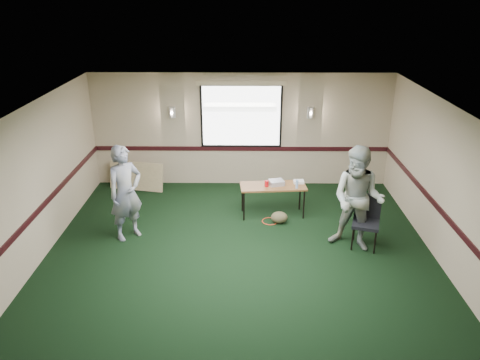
{
  "coord_description": "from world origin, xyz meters",
  "views": [
    {
      "loc": [
        0.08,
        -6.63,
        4.49
      ],
      "look_at": [
        0.0,
        1.3,
        1.2
      ],
      "focal_mm": 35.0,
      "sensor_mm": 36.0,
      "label": 1
    }
  ],
  "objects_px": {
    "projector": "(276,182)",
    "conference_chair": "(367,217)",
    "person_left": "(126,193)",
    "folding_table": "(273,188)",
    "person_right": "(358,199)"
  },
  "relations": [
    {
      "from": "projector",
      "to": "conference_chair",
      "type": "height_order",
      "value": "conference_chair"
    },
    {
      "from": "projector",
      "to": "person_left",
      "type": "relative_size",
      "value": 0.16
    },
    {
      "from": "folding_table",
      "to": "projector",
      "type": "bearing_deg",
      "value": 23.62
    },
    {
      "from": "folding_table",
      "to": "conference_chair",
      "type": "height_order",
      "value": "conference_chair"
    },
    {
      "from": "conference_chair",
      "to": "projector",
      "type": "bearing_deg",
      "value": 158.95
    },
    {
      "from": "conference_chair",
      "to": "person_right",
      "type": "xyz_separation_m",
      "value": [
        -0.23,
        -0.11,
        0.41
      ]
    },
    {
      "from": "conference_chair",
      "to": "person_left",
      "type": "bearing_deg",
      "value": -166.1
    },
    {
      "from": "projector",
      "to": "conference_chair",
      "type": "bearing_deg",
      "value": -53.03
    },
    {
      "from": "folding_table",
      "to": "person_left",
      "type": "height_order",
      "value": "person_left"
    },
    {
      "from": "conference_chair",
      "to": "person_left",
      "type": "distance_m",
      "value": 4.5
    },
    {
      "from": "projector",
      "to": "folding_table",
      "type": "bearing_deg",
      "value": -166.71
    },
    {
      "from": "folding_table",
      "to": "person_left",
      "type": "xyz_separation_m",
      "value": [
        -2.82,
        -0.96,
        0.3
      ]
    },
    {
      "from": "folding_table",
      "to": "projector",
      "type": "distance_m",
      "value": 0.13
    },
    {
      "from": "person_left",
      "to": "person_right",
      "type": "xyz_separation_m",
      "value": [
        4.25,
        -0.35,
        0.05
      ]
    },
    {
      "from": "projector",
      "to": "conference_chair",
      "type": "distance_m",
      "value": 2.02
    }
  ]
}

